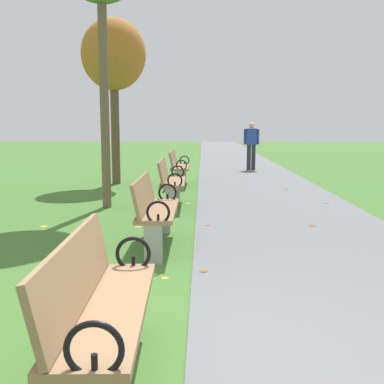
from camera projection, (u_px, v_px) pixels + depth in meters
The scene contains 8 objects.
paved_walkway at pixel (234, 160), 20.52m from camera, with size 3.04×44.00×0.02m, color slate.
park_bench_1 at pixel (100, 306), 2.79m from camera, with size 0.53×1.62×0.90m.
park_bench_2 at pixel (155, 209), 5.96m from camera, with size 0.48×1.60×0.90m.
park_bench_3 at pixel (171, 181), 8.92m from camera, with size 0.50×1.61×0.90m.
park_bench_4 at pixel (179, 167), 11.98m from camera, with size 0.49×1.60×0.90m.
tree_2 at pixel (114, 56), 11.95m from camera, with size 1.65×1.65×4.25m.
pedestrian_walking at pixel (251, 143), 15.94m from camera, with size 0.53×0.23×1.62m.
scattered_leaves at pixel (200, 210), 8.56m from camera, with size 5.03×10.61×0.02m.
Camera 1 is at (0.11, -2.55, 1.56)m, focal length 43.65 mm.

